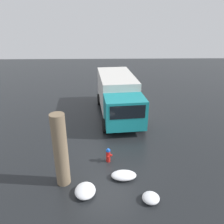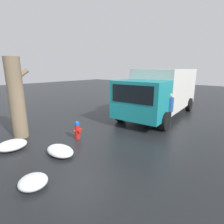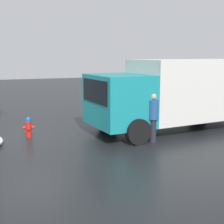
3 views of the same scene
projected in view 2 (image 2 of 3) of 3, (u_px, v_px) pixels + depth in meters
The scene contains 8 objects.
ground_plane at pixel (78, 139), 7.42m from camera, with size 60.00×60.00×0.00m, color black.
fire_hydrant at pixel (77, 130), 7.32m from camera, with size 0.42×0.33×0.77m.
tree_trunk at pixel (17, 98), 7.21m from camera, with size 0.92×0.61×3.35m.
delivery_truck at pixel (162, 90), 10.91m from camera, with size 7.51×3.34×2.85m.
pedestrian at pixel (169, 109), 8.69m from camera, with size 0.38×0.38×1.73m.
snow_pile_by_hydrant at pixel (33, 182), 4.35m from camera, with size 0.70×0.71×0.30m.
snow_pile_curbside at pixel (60, 151), 5.99m from camera, with size 0.72×1.16×0.30m.
snow_pile_by_tree at pixel (12, 145), 6.39m from camera, with size 1.02×0.87×0.33m.
Camera 2 is at (-4.23, -5.67, 2.89)m, focal length 28.00 mm.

